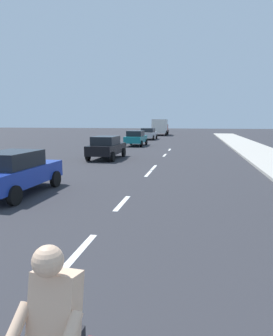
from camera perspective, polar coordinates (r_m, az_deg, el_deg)
The scene contains 12 objects.
ground_plane at distance 17.64m, azimuth 3.64°, elevation 0.45°, with size 160.00×160.00×0.00m, color #2D2D33.
lane_stripe_2 at distance 6.45m, azimuth -10.89°, elevation -15.36°, with size 0.16×1.80×0.01m, color white.
lane_stripe_3 at distance 9.73m, azimuth -2.77°, elevation -6.71°, with size 0.16×1.80×0.01m, color white.
lane_stripe_4 at distance 15.03m, azimuth 2.30°, elevation -1.05°, with size 0.16×1.80×0.01m, color white.
lane_stripe_5 at distance 16.93m, azimuth 3.32°, elevation 0.09°, with size 0.16×1.80×0.01m, color white.
lane_stripe_6 at distance 22.97m, azimuth 5.42°, elevation 2.46°, with size 0.16×1.80×0.01m, color white.
lane_stripe_7 at distance 27.32m, azimuth 6.35°, elevation 3.51°, with size 0.16×1.80×0.01m, color white.
parked_car_blue at distance 11.57m, azimuth -22.24°, elevation -0.62°, with size 1.92×4.04×1.57m.
parked_car_black at distance 20.74m, azimuth -5.76°, elevation 4.05°, with size 1.95×4.09×1.57m.
parked_car_teal at distance 31.24m, azimuth -0.13°, elevation 5.80°, with size 1.93×4.10×1.57m.
parked_car_silver at distance 41.61m, azimuth 2.28°, elevation 6.63°, with size 2.09×4.45×1.57m.
delivery_truck at distance 53.49m, azimuth 4.55°, elevation 7.88°, with size 2.78×6.29×2.80m.
Camera 1 is at (2.27, 2.71, 2.66)m, focal length 31.89 mm.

